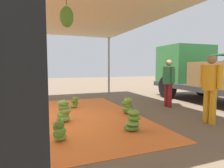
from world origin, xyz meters
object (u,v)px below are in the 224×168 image
banana_bunch_7 (27,101)px  worker_0 (169,80)px  banana_bunch_2 (128,106)px  banana_bunch_9 (14,106)px  banana_bunch_3 (59,131)px  speaker_stack (16,123)px  banana_bunch_0 (75,102)px  worker_1 (211,84)px  banana_bunch_4 (133,121)px  cargo_truck_main (221,72)px  banana_bunch_8 (64,112)px  banana_bunch_1 (13,103)px

banana_bunch_7 → worker_0: size_ratio=0.29×
banana_bunch_2 → banana_bunch_9: 3.53m
banana_bunch_2 → banana_bunch_9: banana_bunch_2 is taller
banana_bunch_3 → speaker_stack: (1.98, -0.53, 0.77)m
banana_bunch_0 → speaker_stack: 5.10m
banana_bunch_3 → worker_1: size_ratio=0.26×
banana_bunch_0 → worker_1: 4.21m
banana_bunch_2 → banana_bunch_4: bearing=-21.7°
cargo_truck_main → worker_0: bearing=-97.0°
banana_bunch_0 → worker_0: worker_0 is taller
banana_bunch_8 → banana_bunch_7: bearing=-158.0°
banana_bunch_4 → banana_bunch_8: size_ratio=0.88×
worker_0 → banana_bunch_3: bearing=-64.4°
banana_bunch_1 → banana_bunch_4: banana_bunch_4 is taller
banana_bunch_1 → worker_1: bearing=51.4°
banana_bunch_1 → speaker_stack: size_ratio=0.22×
banana_bunch_2 → banana_bunch_8: 1.90m
banana_bunch_8 → banana_bunch_3: bearing=-10.6°
banana_bunch_2 → speaker_stack: (3.43, -2.66, 0.73)m
banana_bunch_3 → banana_bunch_4: size_ratio=0.84×
banana_bunch_7 → worker_1: (3.88, 4.40, 0.79)m
banana_bunch_0 → banana_bunch_9: bearing=-91.3°
banana_bunch_4 → speaker_stack: 3.00m
banana_bunch_8 → worker_1: bearing=67.3°
banana_bunch_9 → banana_bunch_1: bearing=-172.0°
banana_bunch_2 → banana_bunch_7: 3.69m
banana_bunch_4 → banana_bunch_7: bearing=-148.0°
banana_bunch_8 → worker_0: size_ratio=0.36×
cargo_truck_main → banana_bunch_1: bearing=-106.2°
banana_bunch_0 → banana_bunch_3: banana_bunch_0 is taller
banana_bunch_4 → banana_bunch_9: (-2.89, -2.64, -0.02)m
banana_bunch_7 → cargo_truck_main: size_ratio=0.08×
banana_bunch_0 → speaker_stack: speaker_stack is taller
banana_bunch_0 → banana_bunch_7: size_ratio=0.93×
worker_1 → banana_bunch_3: bearing=-91.9°
banana_bunch_4 → worker_1: size_ratio=0.30×
banana_bunch_4 → cargo_truck_main: size_ratio=0.08×
banana_bunch_3 → banana_bunch_7: size_ratio=0.92×
banana_bunch_2 → banana_bunch_3: banana_bunch_2 is taller
banana_bunch_9 → speaker_stack: speaker_stack is taller
banana_bunch_0 → banana_bunch_1: banana_bunch_0 is taller
banana_bunch_9 → banana_bunch_8: bearing=39.2°
banana_bunch_3 → worker_1: worker_1 is taller
banana_bunch_9 → worker_1: 5.68m
banana_bunch_3 → worker_1: bearing=88.1°
banana_bunch_8 → speaker_stack: (3.29, -0.77, 0.70)m
banana_bunch_1 → speaker_stack: 5.81m
banana_bunch_3 → banana_bunch_9: size_ratio=0.95×
banana_bunch_4 → banana_bunch_9: 3.91m
banana_bunch_4 → cargo_truck_main: 4.93m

